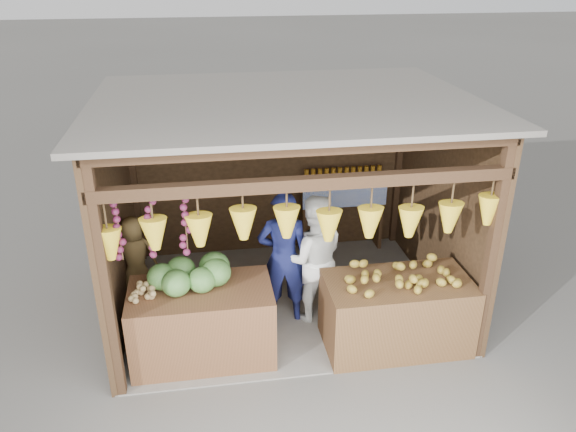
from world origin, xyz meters
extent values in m
plane|color=#514F49|center=(0.00, 0.00, 0.00)|extent=(80.00, 80.00, 0.00)
cube|color=slate|center=(0.00, 0.00, 0.01)|extent=(4.00, 3.00, 0.02)
cube|color=black|center=(0.00, 1.50, 1.30)|extent=(4.00, 0.06, 2.60)
cube|color=black|center=(-2.00, 0.00, 1.30)|extent=(0.06, 3.00, 2.60)
cube|color=black|center=(2.00, 0.00, 1.30)|extent=(0.06, 3.00, 2.60)
cube|color=#605B54|center=(0.00, 0.00, 2.63)|extent=(4.30, 3.30, 0.06)
cube|color=black|center=(-1.94, -1.44, 1.30)|extent=(0.11, 0.11, 2.60)
cube|color=black|center=(1.94, -1.44, 1.30)|extent=(0.11, 0.11, 2.60)
cube|color=black|center=(-1.94, 1.44, 1.30)|extent=(0.11, 0.11, 2.60)
cube|color=black|center=(1.94, 1.44, 1.30)|extent=(0.11, 0.11, 2.60)
cube|color=black|center=(0.00, -1.44, 2.20)|extent=(4.00, 0.12, 0.12)
cube|color=black|center=(0.00, -1.44, 2.54)|extent=(4.00, 0.12, 0.12)
cube|color=#382314|center=(1.05, 1.30, 1.05)|extent=(1.25, 0.30, 0.05)
cube|color=#382314|center=(0.47, 1.30, 0.53)|extent=(0.05, 0.28, 1.05)
cube|color=#382314|center=(1.64, 1.30, 0.53)|extent=(0.05, 0.28, 1.05)
cube|color=blue|center=(1.05, 1.14, 0.92)|extent=(1.25, 0.02, 0.30)
cube|color=#51321B|center=(-1.08, -0.96, 0.43)|extent=(1.54, 0.85, 0.86)
cube|color=#462B17|center=(1.10, -1.09, 0.42)|extent=(1.62, 0.85, 0.84)
cube|color=black|center=(-1.84, 0.01, 0.14)|extent=(0.29, 0.29, 0.27)
imported|color=#121745|center=(-0.09, -0.38, 0.85)|extent=(0.66, 0.47, 1.69)
imported|color=white|center=(0.27, -0.38, 0.81)|extent=(0.83, 0.66, 1.62)
imported|color=brown|center=(-1.84, 0.01, 0.79)|extent=(0.51, 0.33, 1.04)
camera|label=1|loc=(-0.95, -6.15, 4.07)|focal=35.00mm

